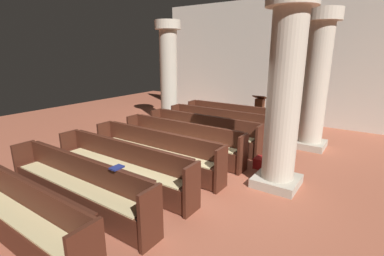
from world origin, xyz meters
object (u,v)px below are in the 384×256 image
object	(u,v)px
pew_row_1	(219,123)
pew_row_7	(14,210)
lectern	(259,112)
hymn_book	(117,168)
pew_row_3	(181,139)
pew_row_2	(202,130)
pillar_far_side	(169,72)
kneeler_box_red	(264,163)
pew_row_0	(234,117)
pew_row_5	(122,164)
pew_row_4	(155,150)
pillar_aisle_rear	(284,91)
pillar_aisle_side	(316,79)
pew_row_6	(77,183)

from	to	relation	value
pew_row_1	pew_row_7	distance (m)	5.90
lectern	hymn_book	size ratio (longest dim) A/B	5.29
pew_row_3	hymn_book	distance (m)	2.90
pew_row_2	hymn_book	distance (m)	3.85
pew_row_2	pillar_far_side	world-z (taller)	pillar_far_side
pew_row_3	kneeler_box_red	bearing A→B (deg)	13.19
hymn_book	kneeler_box_red	distance (m)	3.52
pew_row_1	kneeler_box_red	world-z (taller)	pew_row_1
kneeler_box_red	pillar_far_side	bearing A→B (deg)	154.71
pew_row_0	pew_row_5	xyz separation A→B (m)	(0.00, -4.92, 0.00)
pew_row_4	pillar_aisle_rear	distance (m)	3.00
pew_row_0	pillar_aisle_rear	xyz separation A→B (m)	(2.51, -3.14, 1.43)
pew_row_1	lectern	world-z (taller)	lectern
pillar_aisle_side	lectern	distance (m)	3.02
pew_row_1	pew_row_6	world-z (taller)	same
pew_row_2	hymn_book	xyz separation A→B (m)	(0.81, -3.74, 0.42)
pew_row_4	hymn_book	xyz separation A→B (m)	(0.81, -1.78, 0.42)
pew_row_5	pew_row_7	size ratio (longest dim) A/B	1.00
pew_row_7	pew_row_6	bearing A→B (deg)	90.00
pillar_aisle_side	pew_row_4	bearing A→B (deg)	-124.87
pillar_aisle_side	lectern	bearing A→B (deg)	142.75
lectern	kneeler_box_red	world-z (taller)	lectern
pew_row_2	pillar_aisle_side	distance (m)	3.33
pew_row_0	pew_row_7	distance (m)	6.88
pew_row_3	kneeler_box_red	xyz separation A→B (m)	(2.00, 0.47, -0.34)
pew_row_1	pew_row_6	size ratio (longest dim) A/B	1.00
pillar_far_side	lectern	world-z (taller)	pillar_far_side
kneeler_box_red	hymn_book	bearing A→B (deg)	-110.26
pew_row_5	hymn_book	distance (m)	1.21
pew_row_0	lectern	bearing A→B (deg)	72.65
pew_row_6	hymn_book	distance (m)	0.93
pew_row_4	pillar_aisle_rear	bearing A→B (deg)	17.55
pew_row_4	pew_row_5	bearing A→B (deg)	-90.00
pew_row_2	kneeler_box_red	world-z (taller)	pew_row_2
pew_row_6	pew_row_4	bearing A→B (deg)	90.00
pew_row_5	pillar_aisle_side	xyz separation A→B (m)	(2.51, 4.59, 1.43)
pew_row_2	pillar_far_side	bearing A→B (deg)	147.09
pew_row_0	pew_row_5	size ratio (longest dim) A/B	1.00
pew_row_2	pew_row_7	distance (m)	4.92
pew_row_4	lectern	size ratio (longest dim) A/B	3.16
pew_row_7	pillar_far_side	distance (m)	7.11
pew_row_7	hymn_book	distance (m)	1.49
pew_row_5	pillar_aisle_side	world-z (taller)	pillar_aisle_side
pew_row_4	pew_row_6	size ratio (longest dim) A/B	1.00
pew_row_5	hymn_book	world-z (taller)	hymn_book
lectern	pillar_aisle_side	bearing A→B (deg)	-37.25
pew_row_1	kneeler_box_red	xyz separation A→B (m)	(2.00, -1.50, -0.34)
pew_row_4	hymn_book	bearing A→B (deg)	-65.52
pew_row_3	lectern	world-z (taller)	lectern
pew_row_6	pew_row_7	xyz separation A→B (m)	(0.00, -0.98, 0.00)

